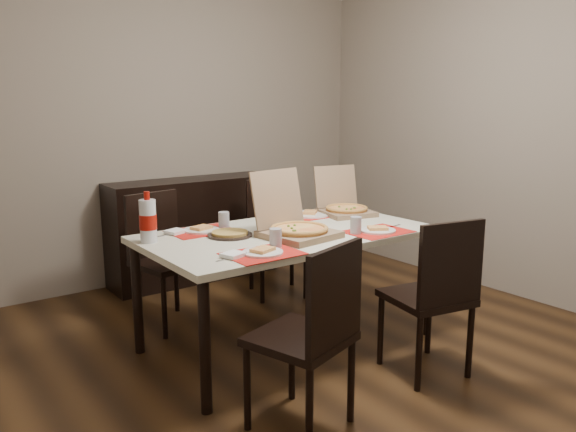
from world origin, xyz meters
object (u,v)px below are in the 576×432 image
(chair_near_left, at_px, (313,330))
(chair_far_right, at_px, (275,231))
(chair_near_right, at_px, (435,291))
(soda_bottle, at_px, (148,221))
(dip_bowl, at_px, (277,222))
(chair_far_left, at_px, (163,253))
(dining_table, at_px, (288,242))
(sideboard, at_px, (194,229))
(pizza_box_center, at_px, (295,227))

(chair_near_left, distance_m, chair_far_right, 2.06)
(chair_near_right, distance_m, soda_bottle, 1.69)
(chair_near_right, relative_size, soda_bottle, 3.11)
(chair_near_left, distance_m, dip_bowl, 1.26)
(chair_far_left, distance_m, chair_far_right, 1.03)
(dip_bowl, height_order, soda_bottle, soda_bottle)
(dining_table, height_order, dip_bowl, dip_bowl)
(chair_far_left, bearing_deg, dining_table, -59.31)
(chair_near_right, bearing_deg, chair_far_right, 85.35)
(sideboard, relative_size, dip_bowl, 12.91)
(chair_far_left, xyz_separation_m, chair_far_right, (1.02, 0.08, 0.00))
(chair_near_right, xyz_separation_m, dip_bowl, (-0.33, 1.08, 0.25))
(soda_bottle, bearing_deg, chair_far_right, 25.40)
(chair_far_left, height_order, pizza_box_center, pizza_box_center)
(dining_table, relative_size, chair_far_right, 1.94)
(chair_near_right, bearing_deg, dining_table, 114.54)
(chair_near_left, bearing_deg, chair_near_right, 1.33)
(chair_far_left, bearing_deg, sideboard, 50.71)
(chair_far_left, height_order, chair_far_right, same)
(dining_table, distance_m, chair_far_left, 0.97)
(pizza_box_center, xyz_separation_m, soda_bottle, (-0.77, 0.40, 0.07))
(sideboard, distance_m, soda_bottle, 1.73)
(pizza_box_center, bearing_deg, chair_far_right, 60.81)
(chair_near_left, xyz_separation_m, pizza_box_center, (0.46, 0.74, 0.30))
(chair_near_left, xyz_separation_m, soda_bottle, (-0.31, 1.14, 0.37))
(sideboard, height_order, soda_bottle, soda_bottle)
(dip_bowl, bearing_deg, sideboard, 86.24)
(dip_bowl, bearing_deg, dining_table, -106.97)
(dining_table, bearing_deg, chair_far_left, 120.69)
(chair_near_left, height_order, soda_bottle, soda_bottle)
(chair_near_right, distance_m, chair_far_right, 1.77)
(chair_far_right, relative_size, soda_bottle, 3.11)
(dining_table, relative_size, pizza_box_center, 3.75)
(pizza_box_center, bearing_deg, dip_bowl, 72.50)
(dining_table, xyz_separation_m, pizza_box_center, (-0.05, -0.14, 0.13))
(soda_bottle, bearing_deg, chair_far_left, 59.82)
(dining_table, xyz_separation_m, chair_near_left, (-0.51, -0.88, -0.17))
(dining_table, bearing_deg, pizza_box_center, -108.33)
(dining_table, relative_size, chair_far_left, 1.94)
(sideboard, distance_m, dip_bowl, 1.44)
(dining_table, bearing_deg, chair_near_right, -65.46)
(sideboard, height_order, chair_far_right, chair_far_right)
(sideboard, distance_m, chair_far_right, 0.81)
(pizza_box_center, distance_m, soda_bottle, 0.87)
(chair_far_left, bearing_deg, chair_near_left, -90.58)
(sideboard, bearing_deg, pizza_box_center, -96.64)
(dining_table, relative_size, chair_near_left, 1.94)
(chair_near_left, bearing_deg, sideboard, 75.07)
(chair_near_left, relative_size, soda_bottle, 3.11)
(chair_near_left, height_order, pizza_box_center, pizza_box_center)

